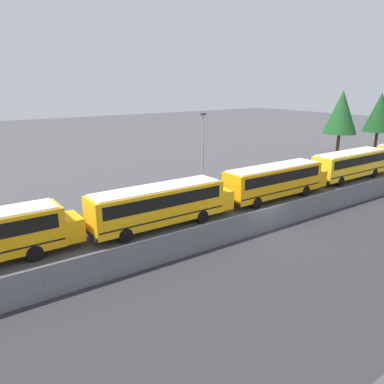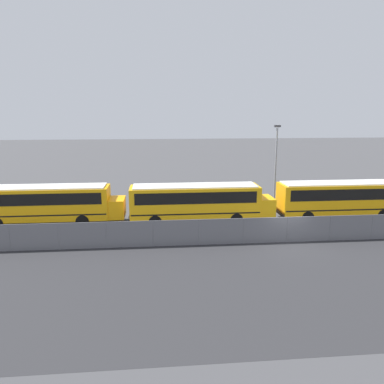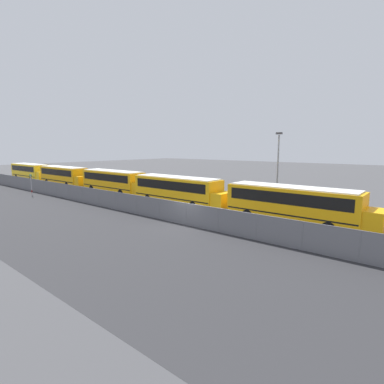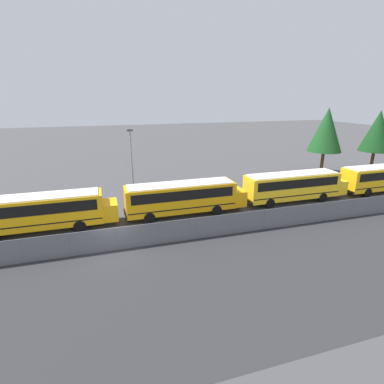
% 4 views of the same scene
% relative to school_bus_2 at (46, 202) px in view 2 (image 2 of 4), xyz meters
% --- Properties ---
extents(ground_plane, '(200.00, 200.00, 0.00)m').
position_rel_school_bus_2_xyz_m(ground_plane, '(17.33, -5.75, -1.83)').
color(ground_plane, '#424244').
extents(road_strip, '(142.37, 12.00, 0.01)m').
position_rel_school_bus_2_xyz_m(road_strip, '(17.33, -11.75, -1.83)').
color(road_strip, '#2B2B2D').
rests_on(road_strip, ground_plane).
extents(fence, '(108.44, 0.07, 1.77)m').
position_rel_school_bus_2_xyz_m(fence, '(17.33, -5.75, -0.92)').
color(fence, '#9EA0A5').
rests_on(fence, ground_plane).
extents(school_bus_2, '(11.45, 2.47, 3.07)m').
position_rel_school_bus_2_xyz_m(school_bus_2, '(0.00, 0.00, 0.00)').
color(school_bus_2, orange).
rests_on(school_bus_2, ground_plane).
extents(school_bus_3, '(11.45, 2.47, 3.07)m').
position_rel_school_bus_2_xyz_m(school_bus_3, '(11.81, -0.62, 0.00)').
color(school_bus_3, '#EDA80F').
rests_on(school_bus_3, ground_plane).
extents(school_bus_4, '(11.45, 2.47, 3.07)m').
position_rel_school_bus_2_xyz_m(school_bus_4, '(23.82, -0.56, 0.00)').
color(school_bus_4, orange).
rests_on(school_bus_4, ground_plane).
extents(light_pole, '(0.60, 0.24, 7.48)m').
position_rel_school_bus_2_xyz_m(light_pole, '(19.86, 5.13, 2.29)').
color(light_pole, gray).
rests_on(light_pole, ground_plane).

